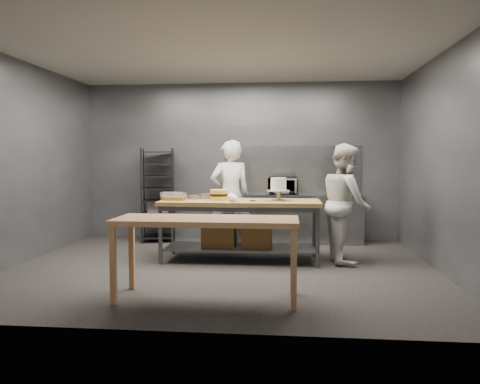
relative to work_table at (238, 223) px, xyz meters
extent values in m
plane|color=black|center=(-0.17, -0.52, -0.57)|extent=(6.00, 6.00, 0.00)
cube|color=#4C4F54|center=(-0.17, 1.98, 0.93)|extent=(6.00, 0.04, 3.00)
cube|color=olive|center=(0.03, 0.00, 0.32)|extent=(2.40, 0.90, 0.06)
cube|color=#47494C|center=(0.03, 0.00, -0.37)|extent=(2.25, 0.75, 0.03)
cylinder|color=#47494C|center=(-1.11, -0.39, -0.14)|extent=(0.06, 0.06, 0.86)
cylinder|color=#47494C|center=(-1.11, 0.39, -0.14)|extent=(0.06, 0.06, 0.86)
cylinder|color=#47494C|center=(1.17, -0.39, -0.14)|extent=(0.06, 0.06, 0.86)
cylinder|color=#47494C|center=(1.17, 0.39, -0.14)|extent=(0.06, 0.06, 0.86)
cube|color=brown|center=(-0.29, 0.01, -0.18)|extent=(0.50, 0.40, 0.35)
cube|color=brown|center=(0.28, 0.00, -0.21)|extent=(0.45, 0.38, 0.30)
cube|color=#97663E|center=(-0.14, -2.01, 0.30)|extent=(2.00, 0.70, 0.06)
cube|color=#97663E|center=(-1.09, -2.31, -0.15)|extent=(0.06, 0.06, 0.84)
cube|color=#97663E|center=(-1.09, -1.71, -0.15)|extent=(0.06, 0.06, 0.84)
cube|color=#97663E|center=(0.81, -2.31, -0.15)|extent=(0.06, 0.06, 0.84)
cube|color=#97663E|center=(0.81, -1.71, -0.15)|extent=(0.06, 0.06, 0.84)
cube|color=slate|center=(0.83, 1.66, 0.31)|extent=(2.60, 0.60, 0.04)
cube|color=slate|center=(0.83, 1.66, -0.14)|extent=(2.56, 0.56, 0.86)
cube|color=slate|center=(0.83, 1.96, 0.78)|extent=(2.60, 0.02, 0.90)
cube|color=black|center=(-1.69, 1.58, 0.30)|extent=(0.73, 0.77, 1.75)
cube|color=silver|center=(-1.69, 1.58, -0.03)|extent=(0.42, 0.32, 0.45)
imported|color=silver|center=(-0.22, 0.78, 0.36)|extent=(0.79, 0.65, 1.86)
imported|color=silver|center=(1.61, 0.06, 0.32)|extent=(0.77, 0.94, 1.77)
imported|color=black|center=(0.66, 1.66, 0.48)|extent=(0.54, 0.37, 0.30)
cylinder|color=tan|center=(0.61, 0.00, 0.36)|extent=(0.20, 0.20, 0.02)
cylinder|color=tan|center=(0.61, 0.00, 0.43)|extent=(0.06, 0.06, 0.12)
cylinder|color=tan|center=(0.61, 0.00, 0.50)|extent=(0.34, 0.34, 0.02)
cylinder|color=white|center=(0.61, 0.00, 0.60)|extent=(0.23, 0.23, 0.19)
cylinder|color=#EAC84A|center=(-0.30, -0.01, 0.38)|extent=(0.27, 0.27, 0.06)
cylinder|color=black|center=(-0.30, -0.01, 0.43)|extent=(0.27, 0.27, 0.04)
cylinder|color=#EAC84A|center=(-0.30, -0.01, 0.48)|extent=(0.27, 0.27, 0.06)
cylinder|color=gray|center=(-0.72, 0.18, 0.39)|extent=(0.25, 0.25, 0.07)
cylinder|color=gray|center=(-0.57, 0.28, 0.39)|extent=(0.30, 0.30, 0.07)
cylinder|color=gray|center=(-0.87, 0.20, 0.39)|extent=(0.28, 0.28, 0.07)
cone|color=white|center=(-0.02, -0.30, 0.41)|extent=(0.25, 0.40, 0.12)
cube|color=slate|center=(0.41, -0.15, 0.35)|extent=(0.28, 0.02, 0.00)
cube|color=black|center=(0.23, -0.15, 0.36)|extent=(0.09, 0.02, 0.02)
cube|color=#925F1D|center=(-0.97, -0.08, 0.37)|extent=(0.30, 0.20, 0.05)
cube|color=silver|center=(-0.97, -0.08, 0.43)|extent=(0.31, 0.21, 0.06)
cube|color=#925F1D|center=(-1.06, 0.10, 0.37)|extent=(0.30, 0.20, 0.05)
cube|color=silver|center=(-1.06, 0.10, 0.43)|extent=(0.31, 0.21, 0.06)
camera|label=1|loc=(0.73, -7.03, 0.97)|focal=35.00mm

